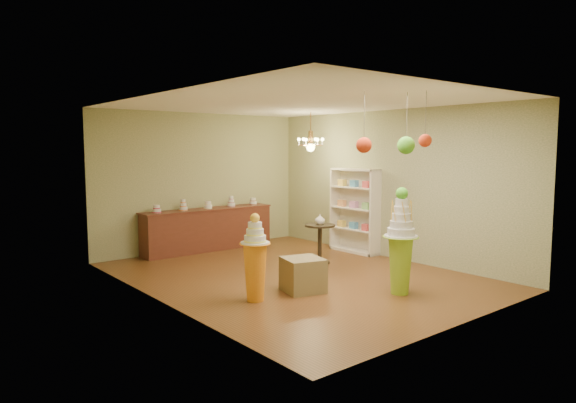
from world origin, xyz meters
TOP-DOWN VIEW (x-y plane):
  - floor at (0.00, 0.00)m, footprint 6.50×6.50m
  - ceiling at (0.00, 0.00)m, footprint 6.50×6.50m
  - wall_back at (0.00, 3.25)m, footprint 5.00×0.04m
  - wall_front at (0.00, -3.25)m, footprint 5.00×0.04m
  - wall_left at (-2.50, 0.00)m, footprint 0.04×6.50m
  - wall_right at (2.50, 0.00)m, footprint 0.04×6.50m
  - pedestal_green at (0.53, -1.87)m, footprint 0.63×0.63m
  - pedestal_orange at (-1.40, -0.76)m, footprint 0.45×0.45m
  - burlap_riser at (-0.53, -0.82)m, footprint 0.71×0.71m
  - sideboard at (0.00, 2.97)m, footprint 3.04×0.54m
  - shelving_unit at (2.34, 0.80)m, footprint 0.33×1.20m
  - round_table at (1.02, 0.47)m, footprint 0.78×0.78m
  - vase at (1.02, 0.47)m, footprint 0.24×0.24m
  - pom_red_left at (-0.41, -1.95)m, footprint 0.22×0.22m
  - pom_green_mid at (0.13, -2.25)m, footprint 0.25×0.25m
  - pom_red_right at (0.16, -2.54)m, footprint 0.18×0.18m
  - chandelier at (1.67, 1.48)m, footprint 0.70×0.70m

SIDE VIEW (x-z plane):
  - floor at x=0.00m, z-range 0.00..0.00m
  - burlap_riser at x=-0.53m, z-range 0.00..0.53m
  - sideboard at x=0.00m, z-range -0.10..1.06m
  - round_table at x=1.02m, z-range 0.11..0.87m
  - pedestal_orange at x=-1.40m, z-range -0.11..1.19m
  - pedestal_green at x=0.53m, z-range -0.15..1.50m
  - vase at x=1.02m, z-range 0.76..0.96m
  - shelving_unit at x=2.34m, z-range 0.00..1.80m
  - wall_back at x=0.00m, z-range 0.00..3.00m
  - wall_front at x=0.00m, z-range 0.00..3.00m
  - wall_left at x=-2.50m, z-range 0.00..3.00m
  - wall_right at x=2.50m, z-range 0.00..3.00m
  - pom_green_mid at x=0.13m, z-range 1.85..2.70m
  - pom_red_left at x=-0.41m, z-range 1.86..2.69m
  - chandelier at x=1.67m, z-range 1.88..2.73m
  - pom_red_right at x=0.16m, z-range 1.96..2.71m
  - ceiling at x=0.00m, z-range 3.00..3.00m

